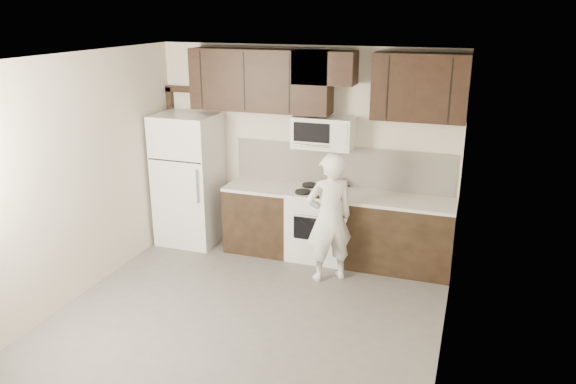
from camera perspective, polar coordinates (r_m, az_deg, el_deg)
The scene contains 14 objects.
floor at distance 5.99m, azimuth -4.97°, elevation -13.46°, with size 4.50×4.50×0.00m, color #585552.
back_wall at distance 7.43m, azimuth 1.73°, elevation 4.27°, with size 4.00×4.00×0.00m, color beige.
ceiling at distance 5.12m, azimuth -5.81°, elevation 13.19°, with size 4.50×4.50×0.00m, color white.
counter_run at distance 7.27m, azimuth 5.49°, elevation -3.54°, with size 2.95×0.64×0.91m.
stove at distance 7.34m, azimuth 3.18°, elevation -3.24°, with size 0.76×0.66×0.94m.
backsplash at distance 7.34m, azimuth 5.43°, elevation 2.64°, with size 2.90×0.02×0.54m, color silver.
upper_cabinets at distance 7.04m, azimuth 3.02°, elevation 11.19°, with size 3.48×0.35×0.78m.
microwave at distance 7.10m, azimuth 3.61°, elevation 6.07°, with size 0.76×0.42×0.40m.
refrigerator at distance 7.82m, azimuth -10.01°, elevation 1.29°, with size 0.80×0.76×1.80m.
door_trim at distance 8.18m, azimuth -11.35°, elevation 4.48°, with size 0.50×0.08×2.12m.
saucepan at distance 7.26m, azimuth 4.96°, elevation 0.79°, with size 0.27×0.17×0.16m.
baking_tray at distance 7.03m, azimuth 4.01°, elevation -0.23°, with size 0.40×0.30×0.02m, color black.
pizza at distance 7.03m, azimuth 4.01°, elevation -0.07°, with size 0.27×0.27×0.02m, color #CBB088.
person at distance 6.62m, azimuth 4.22°, elevation -2.65°, with size 0.57×0.38×1.57m, color silver.
Camera 1 is at (2.12, -4.64, 3.14)m, focal length 35.00 mm.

